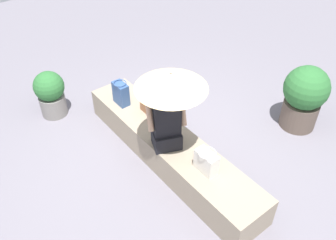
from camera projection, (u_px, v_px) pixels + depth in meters
The scene contains 9 objects.
ground_plane at pixel (169, 160), 4.92m from camera, with size 14.00×14.00×0.00m, color slate.
stone_bench at pixel (169, 149), 4.79m from camera, with size 3.06×0.60×0.42m, color gray.
person_seated at pixel (167, 121), 4.29m from camera, with size 0.39×0.51×0.90m.
parasol at pixel (171, 81), 3.83m from camera, with size 0.82×0.82×1.14m.
handbag_black at pixel (206, 162), 4.13m from camera, with size 0.28×0.21×0.29m.
tote_bag_canvas at pixel (149, 102), 4.96m from camera, with size 0.25×0.19×0.34m.
shoulder_bag_spare at pixel (121, 93), 5.11m from camera, with size 0.25×0.19×0.35m.
planter_near at pixel (50, 93), 5.46m from camera, with size 0.46×0.46×0.74m.
planter_far at pixel (304, 96), 5.16m from camera, with size 0.64×0.64×0.99m.
Camera 1 is at (-2.69, 2.13, 3.57)m, focal length 38.53 mm.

